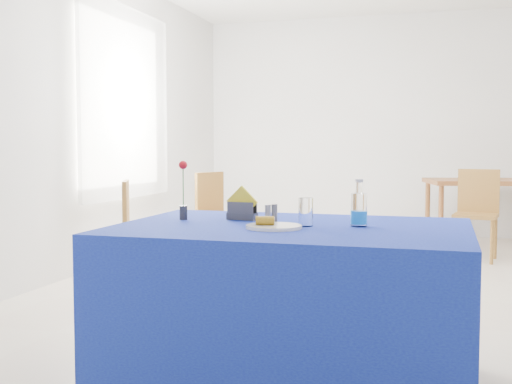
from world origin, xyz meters
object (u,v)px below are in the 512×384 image
blue_table (291,307)px  chair_win_b (216,208)px  water_bottle (359,211)px  oak_table (488,186)px  plate (274,227)px  chair_bg_left (477,207)px  chair_win_a (137,223)px

blue_table → chair_win_b: chair_win_b is taller
water_bottle → oak_table: bearing=79.9°
blue_table → oak_table: (1.15, 4.85, 0.30)m
plate → blue_table: 0.41m
oak_table → chair_bg_left: (-0.16, -0.97, -0.16)m
blue_table → chair_win_a: bearing=132.1°
blue_table → chair_bg_left: 4.00m
water_bottle → chair_win_a: (-2.09, 1.91, -0.34)m
plate → water_bottle: size_ratio=1.16×
chair_win_a → blue_table: bearing=-162.1°
plate → chair_win_b: bearing=113.9°
chair_bg_left → blue_table: bearing=-94.9°
chair_bg_left → chair_win_a: bearing=-136.2°
chair_win_a → chair_win_b: 1.35m
chair_bg_left → water_bottle: bearing=-90.9°
blue_table → chair_win_b: 3.66m
blue_table → chair_bg_left: chair_bg_left is taller
water_bottle → chair_win_b: bearing=120.0°
oak_table → chair_bg_left: chair_bg_left is taller
chair_bg_left → oak_table: bearing=90.1°
plate → chair_bg_left: (1.04, 4.00, -0.25)m
plate → chair_win_b: 3.76m
chair_bg_left → chair_win_b: (-2.56, -0.57, -0.02)m
plate → chair_win_b: chair_win_b is taller
water_bottle → chair_win_b: size_ratio=0.25×
oak_table → chair_win_a: (-2.94, -2.87, -0.19)m
blue_table → chair_win_a: 2.66m
water_bottle → chair_win_b: (-1.87, 3.24, -0.33)m
plate → water_bottle: bearing=28.2°
water_bottle → plate: bearing=-151.8°
oak_table → blue_table: bearing=-103.4°
oak_table → chair_win_a: size_ratio=1.75×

